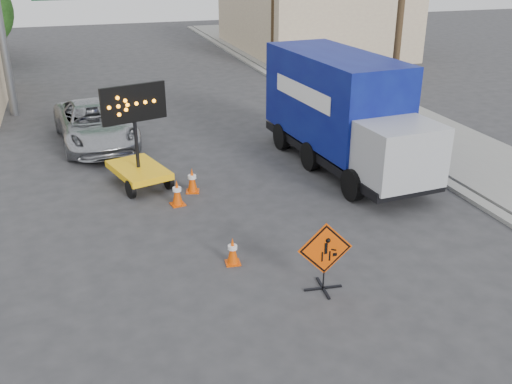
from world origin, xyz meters
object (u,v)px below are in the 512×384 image
construction_sign (325,255)px  pickup_truck (95,124)px  arrow_board (138,164)px  box_truck (342,118)px

construction_sign → pickup_truck: bearing=114.9°
arrow_board → box_truck: box_truck is taller
pickup_truck → box_truck: bearing=-38.0°
box_truck → pickup_truck: bearing=142.9°
construction_sign → box_truck: size_ratio=0.20×
arrow_board → pickup_truck: 4.84m
pickup_truck → box_truck: (7.90, -5.09, 0.91)m
construction_sign → arrow_board: size_ratio=0.50×
arrow_board → box_truck: 6.95m
box_truck → construction_sign: bearing=-122.6°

